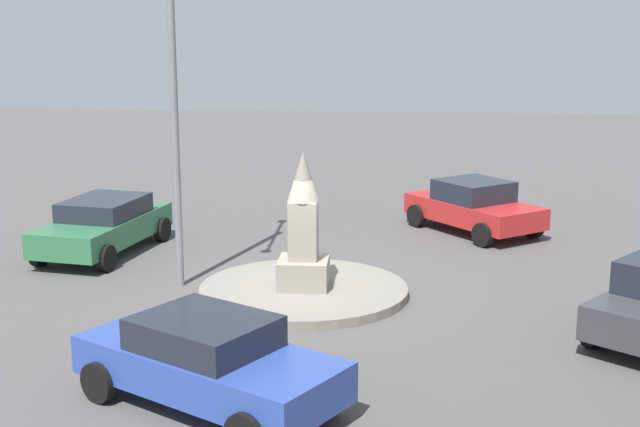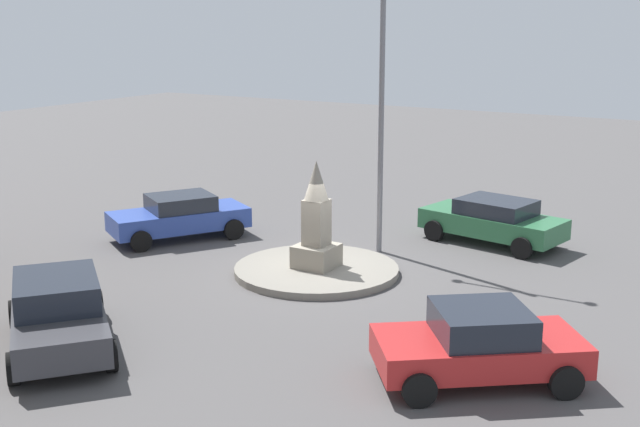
# 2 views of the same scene
# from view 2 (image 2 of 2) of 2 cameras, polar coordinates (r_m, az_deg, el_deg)

# --- Properties ---
(ground_plane) EXTENTS (80.00, 80.00, 0.00)m
(ground_plane) POSITION_cam_2_polar(r_m,az_deg,el_deg) (22.11, -0.25, -4.22)
(ground_plane) COLOR #4F4C4C
(traffic_island) EXTENTS (4.45, 4.45, 0.20)m
(traffic_island) POSITION_cam_2_polar(r_m,az_deg,el_deg) (22.08, -0.25, -3.98)
(traffic_island) COLOR gray
(traffic_island) RESTS_ON ground
(monument) EXTENTS (1.05, 1.05, 2.91)m
(monument) POSITION_cam_2_polar(r_m,az_deg,el_deg) (21.73, -0.25, -0.79)
(monument) COLOR gray
(monument) RESTS_ON traffic_island
(streetlamp) EXTENTS (3.70, 0.28, 8.40)m
(streetlamp) POSITION_cam_2_polar(r_m,az_deg,el_deg) (23.32, 4.35, 9.35)
(streetlamp) COLOR slate
(streetlamp) RESTS_ON ground
(car_dark_grey_waiting) EXTENTS (4.52, 4.19, 1.54)m
(car_dark_grey_waiting) POSITION_cam_2_polar(r_m,az_deg,el_deg) (17.90, -17.89, -6.57)
(car_dark_grey_waiting) COLOR #38383D
(car_dark_grey_waiting) RESTS_ON ground
(car_blue_parked_right) EXTENTS (3.65, 4.49, 1.40)m
(car_blue_parked_right) POSITION_cam_2_polar(r_m,az_deg,el_deg) (25.74, -9.82, -0.17)
(car_blue_parked_right) COLOR #2D479E
(car_blue_parked_right) RESTS_ON ground
(car_red_parked_left) EXTENTS (4.21, 3.82, 1.45)m
(car_red_parked_left) POSITION_cam_2_polar(r_m,az_deg,el_deg) (15.87, 11.09, -8.96)
(car_red_parked_left) COLOR #B22323
(car_red_parked_left) RESTS_ON ground
(car_green_far_side) EXTENTS (4.54, 2.64, 1.39)m
(car_green_far_side) POSITION_cam_2_polar(r_m,az_deg,el_deg) (25.38, 12.03, -0.45)
(car_green_far_side) COLOR #2D6B42
(car_green_far_side) RESTS_ON ground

